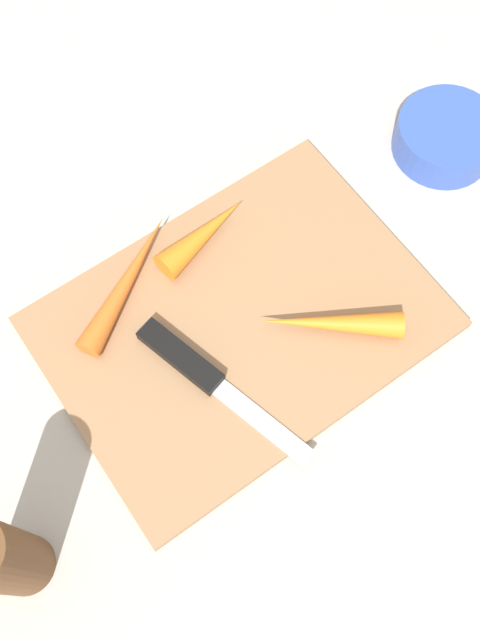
{
  "coord_description": "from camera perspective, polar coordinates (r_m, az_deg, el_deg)",
  "views": [
    {
      "loc": [
        0.15,
        0.21,
        0.63
      ],
      "look_at": [
        0.0,
        0.0,
        0.01
      ],
      "focal_mm": 39.64,
      "sensor_mm": 36.0,
      "label": 1
    }
  ],
  "objects": [
    {
      "name": "pepper_grinder",
      "position": [
        0.59,
        -18.75,
        -17.81
      ],
      "size": [
        0.05,
        0.05,
        0.14
      ],
      "primitive_type": "cylinder",
      "color": "brown",
      "rests_on": "ground_plane"
    },
    {
      "name": "carrot_medium",
      "position": [
        0.66,
        7.3,
        -0.25
      ],
      "size": [
        0.12,
        0.1,
        0.03
      ],
      "primitive_type": "cone",
      "rotation": [
        0.0,
        1.57,
        5.64
      ],
      "color": "orange",
      "rests_on": "cutting_board"
    },
    {
      "name": "cutting_board",
      "position": [
        0.68,
        0.0,
        -0.2
      ],
      "size": [
        0.36,
        0.26,
        0.01
      ],
      "primitive_type": "cube",
      "color": "#99704C",
      "rests_on": "ground_plane"
    },
    {
      "name": "ground_plane",
      "position": [
        0.68,
        0.0,
        -0.39
      ],
      "size": [
        1.4,
        1.4,
        0.0
      ],
      "primitive_type": "plane",
      "color": "#ADA8A0"
    },
    {
      "name": "carrot_shortest",
      "position": [
        0.7,
        -3.01,
        6.9
      ],
      "size": [
        0.11,
        0.05,
        0.03
      ],
      "primitive_type": "cone",
      "rotation": [
        0.0,
        1.57,
        3.32
      ],
      "color": "orange",
      "rests_on": "cutting_board"
    },
    {
      "name": "carrot_longest",
      "position": [
        0.69,
        -9.14,
        3.1
      ],
      "size": [
        0.15,
        0.1,
        0.02
      ],
      "primitive_type": "cone",
      "rotation": [
        0.0,
        1.57,
        3.67
      ],
      "color": "orange",
      "rests_on": "cutting_board"
    },
    {
      "name": "knife",
      "position": [
        0.65,
        -4.18,
        -3.35
      ],
      "size": [
        0.07,
        0.2,
        0.01
      ],
      "rotation": [
        0.0,
        0.0,
        1.84
      ],
      "color": "#B7B7BC",
      "rests_on": "cutting_board"
    },
    {
      "name": "small_bowl",
      "position": [
        0.8,
        16.27,
        13.99
      ],
      "size": [
        0.11,
        0.11,
        0.04
      ],
      "primitive_type": "cylinder",
      "color": "#3351B2",
      "rests_on": "ground_plane"
    }
  ]
}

